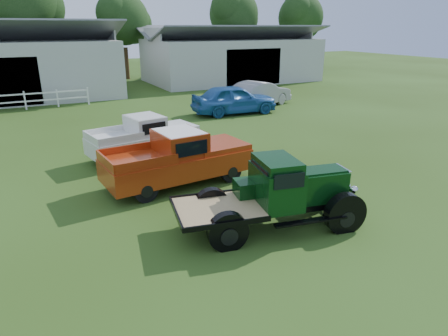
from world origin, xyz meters
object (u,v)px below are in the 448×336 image
red_pickup (177,158)px  misc_car_grey (259,94)px  white_pickup (144,137)px  misc_car_blue (234,99)px  vintage_flatbed (272,194)px

red_pickup → misc_car_grey: (10.05, 11.01, -0.11)m
misc_car_grey → red_pickup: bearing=118.1°
white_pickup → red_pickup: bearing=-97.4°
misc_car_blue → misc_car_grey: bearing=-58.3°
red_pickup → misc_car_grey: red_pickup is taller
vintage_flatbed → red_pickup: bearing=115.9°
vintage_flatbed → misc_car_grey: 17.58m
red_pickup → white_pickup: red_pickup is taller
white_pickup → misc_car_grey: size_ratio=0.91×
red_pickup → misc_car_blue: red_pickup is taller
red_pickup → white_pickup: size_ratio=1.12×
vintage_flatbed → white_pickup: vintage_flatbed is taller
vintage_flatbed → misc_car_grey: bearing=70.0°
misc_car_blue → misc_car_grey: misc_car_blue is taller
vintage_flatbed → white_pickup: (-1.35, 7.65, -0.13)m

